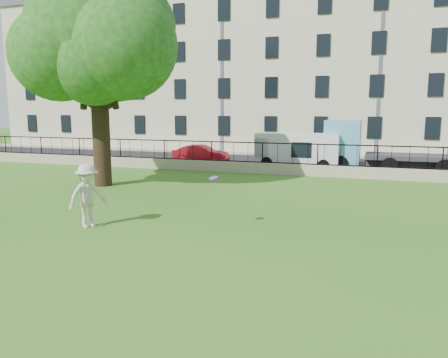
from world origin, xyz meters
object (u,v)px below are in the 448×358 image
(red_sedan, at_px, (201,154))
(white_van, at_px, (298,151))
(frisbee, at_px, (214,178))
(man, at_px, (88,196))
(blue_truck, at_px, (386,146))
(tree, at_px, (95,36))

(red_sedan, xyz_separation_m, white_van, (6.40, -0.17, 0.44))
(frisbee, bearing_deg, man, -163.58)
(frisbee, xyz_separation_m, white_van, (0.22, 14.37, -0.48))
(frisbee, distance_m, blue_truck, 15.74)
(tree, distance_m, man, 9.53)
(frisbee, height_order, blue_truck, blue_truck)
(tree, distance_m, blue_truck, 16.76)
(tree, height_order, white_van, tree)
(tree, xyz_separation_m, man, (3.93, -6.46, -5.80))
(frisbee, distance_m, red_sedan, 15.82)
(frisbee, height_order, red_sedan, frisbee)
(tree, distance_m, red_sedan, 11.12)
(red_sedan, height_order, blue_truck, blue_truck)
(red_sedan, relative_size, white_van, 0.74)
(red_sedan, distance_m, white_van, 6.41)
(man, distance_m, white_van, 15.92)
(white_van, bearing_deg, man, -99.62)
(red_sedan, xyz_separation_m, blue_truck, (11.38, 0.31, 0.84))
(tree, relative_size, blue_truck, 1.47)
(white_van, bearing_deg, red_sedan, -177.09)
(red_sedan, bearing_deg, white_van, -94.33)
(tree, relative_size, man, 5.29)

